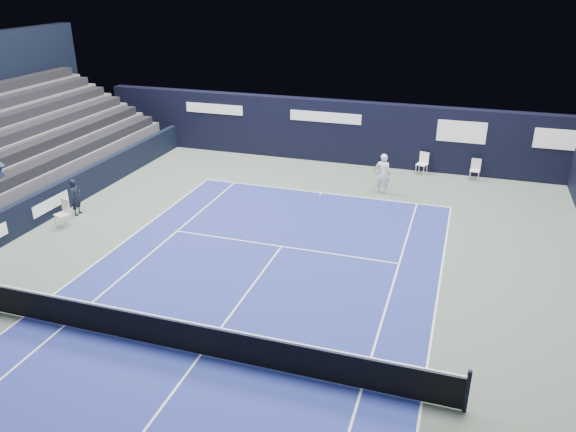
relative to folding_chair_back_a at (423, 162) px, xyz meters
name	(u,v)px	position (x,y,z in m)	size (l,w,h in m)	color
ground	(232,313)	(-3.92, -13.86, -0.59)	(48.00, 48.00, 0.00)	#516056
court_surface	(201,355)	(-3.92, -15.86, -0.59)	(10.97, 23.77, 0.01)	navy
folding_chair_back_a	(423,162)	(0.00, 0.00, 0.00)	(0.58, 0.57, 1.04)	white
folding_chair_back_b	(475,168)	(2.40, -0.09, -0.03)	(0.47, 0.45, 0.98)	silver
line_judge_chair	(64,211)	(-12.31, -10.31, 0.01)	(0.58, 0.57, 1.05)	white
line_judge	(76,197)	(-12.55, -9.24, 0.14)	(0.54, 0.35, 1.48)	black
court_markings	(201,355)	(-3.92, -15.86, -0.58)	(11.03, 23.83, 0.00)	white
tennis_net	(200,338)	(-3.92, -15.86, -0.08)	(12.90, 0.10, 1.10)	black
back_sponsor_wall	(346,132)	(-3.92, 0.63, 0.96)	(26.00, 0.63, 3.10)	black
side_barrier_left	(47,204)	(-13.42, -9.89, 0.01)	(0.33, 22.00, 1.20)	black
tennis_player	(383,173)	(-1.43, -3.10, 0.29)	(0.65, 0.83, 1.77)	white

